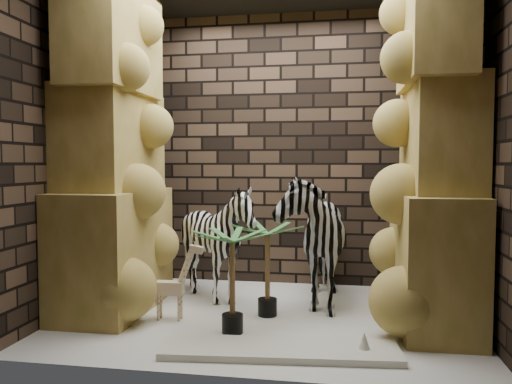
% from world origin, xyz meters
% --- Properties ---
extents(floor, '(3.50, 3.50, 0.00)m').
position_xyz_m(floor, '(0.00, 0.00, 0.00)').
color(floor, beige).
rests_on(floor, ground).
extents(wall_back, '(3.50, 0.00, 3.50)m').
position_xyz_m(wall_back, '(0.00, 1.25, 1.50)').
color(wall_back, black).
rests_on(wall_back, ground).
extents(wall_front, '(3.50, 0.00, 3.50)m').
position_xyz_m(wall_front, '(0.00, -1.25, 1.50)').
color(wall_front, black).
rests_on(wall_front, ground).
extents(wall_left, '(0.00, 3.00, 3.00)m').
position_xyz_m(wall_left, '(-1.75, 0.00, 1.50)').
color(wall_left, black).
rests_on(wall_left, ground).
extents(wall_right, '(0.00, 3.00, 3.00)m').
position_xyz_m(wall_right, '(1.75, 0.00, 1.50)').
color(wall_right, black).
rests_on(wall_right, ground).
extents(rock_pillar_left, '(0.68, 1.30, 3.00)m').
position_xyz_m(rock_pillar_left, '(-1.40, 0.00, 1.50)').
color(rock_pillar_left, tan).
rests_on(rock_pillar_left, floor).
extents(rock_pillar_right, '(0.58, 1.25, 3.00)m').
position_xyz_m(rock_pillar_right, '(1.42, 0.00, 1.50)').
color(rock_pillar_right, tan).
rests_on(rock_pillar_right, floor).
extents(zebra_right, '(0.75, 1.28, 1.47)m').
position_xyz_m(zebra_right, '(0.38, 0.54, 0.73)').
color(zebra_right, white).
rests_on(zebra_right, floor).
extents(zebra_left, '(0.95, 1.16, 1.04)m').
position_xyz_m(zebra_left, '(-0.52, 0.41, 0.52)').
color(zebra_left, white).
rests_on(zebra_left, floor).
extents(giraffe_toy, '(0.37, 0.14, 0.71)m').
position_xyz_m(giraffe_toy, '(-0.79, -0.22, 0.35)').
color(giraffe_toy, beige).
rests_on(giraffe_toy, floor).
extents(palm_front, '(0.36, 0.36, 0.83)m').
position_xyz_m(palm_front, '(0.03, 0.04, 0.41)').
color(palm_front, '#336C29').
rests_on(palm_front, floor).
extents(palm_back, '(0.36, 0.36, 0.83)m').
position_xyz_m(palm_back, '(-0.19, -0.45, 0.42)').
color(palm_back, '#336C29').
rests_on(palm_back, floor).
extents(surfboard, '(1.71, 0.56, 0.05)m').
position_xyz_m(surfboard, '(0.24, -0.81, 0.03)').
color(surfboard, silver).
rests_on(surfboard, floor).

